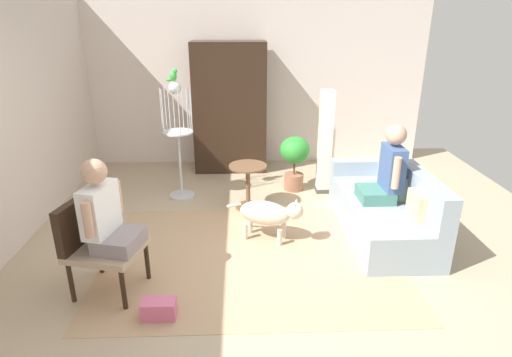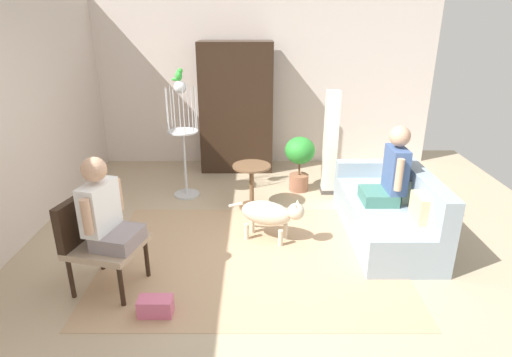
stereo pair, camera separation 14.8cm
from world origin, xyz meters
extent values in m
plane|color=tan|center=(0.00, 0.00, 0.00)|extent=(7.57, 7.57, 0.00)
cube|color=silver|center=(0.00, 3.21, 1.38)|extent=(5.85, 0.12, 2.75)
cube|color=tan|center=(-0.05, -0.03, 0.00)|extent=(3.12, 2.35, 0.01)
cube|color=#8EA0AD|center=(1.49, 0.48, 0.21)|extent=(0.84, 1.88, 0.42)
cube|color=#8EA0AD|center=(1.82, 0.48, 0.62)|extent=(0.19, 1.88, 0.40)
cube|color=#8EA0AD|center=(1.48, 1.33, 0.52)|extent=(0.83, 0.18, 0.20)
cube|color=#C6B284|center=(1.69, 0.01, 0.56)|extent=(0.10, 0.32, 0.28)
cube|color=gray|center=(1.68, 0.53, 0.56)|extent=(0.10, 0.30, 0.28)
cylinder|color=black|center=(-1.08, -0.39, 0.20)|extent=(0.04, 0.04, 0.41)
cylinder|color=black|center=(-1.19, -0.84, 0.20)|extent=(0.04, 0.04, 0.41)
cylinder|color=black|center=(-1.57, -0.27, 0.20)|extent=(0.04, 0.04, 0.41)
cylinder|color=black|center=(-1.68, -0.72, 0.20)|extent=(0.04, 0.04, 0.41)
cube|color=tan|center=(-1.38, -0.56, 0.44)|extent=(0.73, 0.70, 0.06)
cube|color=black|center=(-1.64, -0.49, 0.68)|extent=(0.22, 0.57, 0.43)
cube|color=#40776A|center=(1.40, 0.48, 0.49)|extent=(0.39, 0.39, 0.14)
cube|color=#3F598C|center=(1.56, 0.48, 0.81)|extent=(0.18, 0.39, 0.51)
sphere|color=tan|center=(1.56, 0.48, 1.20)|extent=(0.23, 0.23, 0.23)
cylinder|color=tan|center=(1.52, 0.25, 0.84)|extent=(0.08, 0.08, 0.35)
cylinder|color=tan|center=(1.52, 0.72, 0.84)|extent=(0.08, 0.08, 0.35)
cube|color=gray|center=(-1.25, -0.59, 0.54)|extent=(0.45, 0.48, 0.14)
cube|color=white|center=(-1.40, -0.55, 0.83)|extent=(0.27, 0.43, 0.45)
sphere|color=tan|center=(-1.40, -0.55, 1.19)|extent=(0.22, 0.22, 0.22)
cylinder|color=tan|center=(-1.30, -0.33, 0.86)|extent=(0.08, 0.08, 0.32)
cylinder|color=tan|center=(-1.42, -0.79, 0.86)|extent=(0.08, 0.08, 0.32)
cylinder|color=brown|center=(-0.06, 1.21, 0.59)|extent=(0.50, 0.50, 0.02)
cylinder|color=brown|center=(-0.06, 1.21, 0.29)|extent=(0.06, 0.06, 0.58)
cylinder|color=brown|center=(-0.06, 1.21, 0.01)|extent=(0.34, 0.34, 0.03)
ellipsoid|color=beige|center=(0.11, 0.36, 0.33)|extent=(0.65, 0.47, 0.28)
sphere|color=beige|center=(0.43, 0.23, 0.41)|extent=(0.19, 0.19, 0.19)
cone|color=beige|center=(0.45, 0.27, 0.51)|extent=(0.06, 0.06, 0.06)
cone|color=beige|center=(0.41, 0.18, 0.51)|extent=(0.06, 0.06, 0.06)
cylinder|color=beige|center=(-0.24, 0.50, 0.37)|extent=(0.18, 0.10, 0.10)
cylinder|color=beige|center=(0.33, 0.36, 0.10)|extent=(0.06, 0.06, 0.19)
cylinder|color=beige|center=(0.27, 0.20, 0.10)|extent=(0.06, 0.06, 0.19)
cylinder|color=beige|center=(-0.05, 0.51, 0.10)|extent=(0.06, 0.06, 0.19)
cylinder|color=beige|center=(-0.11, 0.36, 0.10)|extent=(0.06, 0.06, 0.19)
cylinder|color=silver|center=(-1.00, 1.63, 0.01)|extent=(0.36, 0.36, 0.03)
cylinder|color=silver|center=(-1.00, 1.63, 0.47)|extent=(0.04, 0.04, 0.94)
cylinder|color=silver|center=(-1.00, 1.63, 0.95)|extent=(0.42, 0.42, 0.02)
cylinder|color=silver|center=(-0.81, 1.63, 1.25)|extent=(0.01, 0.01, 0.58)
cylinder|color=silver|center=(-0.84, 1.75, 1.25)|extent=(0.01, 0.01, 0.58)
cylinder|color=silver|center=(-0.94, 1.82, 1.25)|extent=(0.01, 0.01, 0.58)
cylinder|color=silver|center=(-1.06, 1.82, 1.25)|extent=(0.01, 0.01, 0.58)
cylinder|color=silver|center=(-1.16, 1.75, 1.25)|extent=(0.01, 0.01, 0.58)
cylinder|color=silver|center=(-1.20, 1.63, 1.25)|extent=(0.01, 0.01, 0.58)
cylinder|color=silver|center=(-1.16, 1.51, 1.25)|extent=(0.01, 0.01, 0.58)
cylinder|color=silver|center=(-1.06, 1.44, 1.25)|extent=(0.01, 0.01, 0.58)
cylinder|color=silver|center=(-0.94, 1.44, 1.25)|extent=(0.01, 0.01, 0.58)
cylinder|color=silver|center=(-0.84, 1.51, 1.25)|extent=(0.01, 0.01, 0.58)
sphere|color=silver|center=(-1.00, 1.63, 1.54)|extent=(0.17, 0.17, 0.17)
ellipsoid|color=green|center=(-1.01, 1.63, 1.69)|extent=(0.09, 0.10, 0.13)
sphere|color=green|center=(-0.99, 1.63, 1.75)|extent=(0.07, 0.07, 0.07)
cone|color=#D8BF4C|center=(-0.96, 1.63, 1.75)|extent=(0.03, 0.02, 0.02)
ellipsoid|color=green|center=(-1.05, 1.63, 1.64)|extent=(0.12, 0.03, 0.04)
cylinder|color=#996047|center=(0.62, 1.83, 0.12)|extent=(0.28, 0.28, 0.24)
cylinder|color=brown|center=(0.62, 1.83, 0.34)|extent=(0.03, 0.03, 0.20)
ellipsoid|color=#2A892F|center=(0.62, 1.83, 0.61)|extent=(0.43, 0.43, 0.39)
cube|color=#4C4742|center=(1.04, 1.74, 0.03)|extent=(0.20, 0.20, 0.06)
cube|color=white|center=(1.04, 1.74, 0.77)|extent=(0.18, 0.18, 1.42)
cube|color=black|center=(-0.32, 2.80, 1.03)|extent=(1.15, 0.56, 2.06)
cube|color=#D8668C|center=(-0.87, -0.97, 0.08)|extent=(0.29, 0.16, 0.16)
camera|label=1|loc=(-0.16, -3.97, 2.43)|focal=29.74mm
camera|label=2|loc=(-0.01, -3.97, 2.43)|focal=29.74mm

